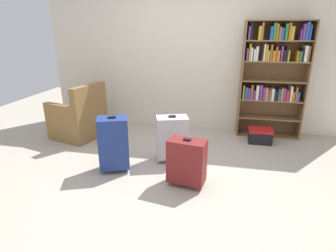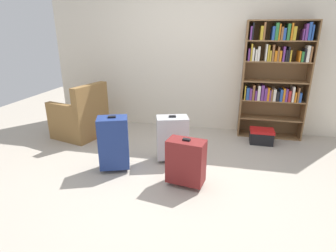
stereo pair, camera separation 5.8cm
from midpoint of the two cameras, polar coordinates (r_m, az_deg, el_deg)
ground_plane at (r=3.46m, az=1.17°, el=-9.92°), size 9.21×9.21×0.00m
back_wall at (r=4.84m, az=5.34°, el=14.73°), size 5.27×0.10×2.60m
bookshelf at (r=4.69m, az=20.98°, el=10.36°), size 1.01×0.31×1.85m
armchair at (r=4.73m, az=-18.53°, el=1.49°), size 0.86×0.86×0.90m
mug at (r=4.48m, az=-14.56°, el=-2.77°), size 0.12×0.08×0.10m
storage_box at (r=4.54m, az=18.53°, el=-1.86°), size 0.36×0.26×0.23m
suitcase_silver at (r=3.65m, az=0.41°, el=-2.41°), size 0.47×0.37×0.64m
suitcase_dark_red at (r=3.09m, az=3.43°, el=-7.43°), size 0.45×0.30×0.58m
suitcase_navy_blue at (r=3.45m, az=-11.87°, el=-3.52°), size 0.43×0.37×0.72m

